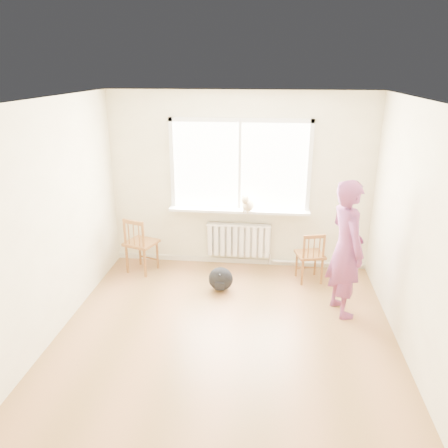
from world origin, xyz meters
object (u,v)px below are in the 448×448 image
(backpack, at_px, (221,279))
(cat, at_px, (248,204))
(chair_right, at_px, (311,257))
(person, at_px, (346,249))
(chair_left, at_px, (140,245))

(backpack, bearing_deg, cat, 66.69)
(cat, distance_m, backpack, 1.21)
(chair_right, relative_size, cat, 1.86)
(chair_right, bearing_deg, person, 98.85)
(person, distance_m, backpack, 1.81)
(chair_right, relative_size, backpack, 2.24)
(backpack, bearing_deg, chair_left, 160.85)
(cat, relative_size, backpack, 1.21)
(chair_right, bearing_deg, chair_left, -14.88)
(chair_left, height_order, chair_right, chair_left)
(chair_left, distance_m, backpack, 1.40)
(chair_left, xyz_separation_m, person, (2.91, -0.85, 0.44))
(chair_left, bearing_deg, backpack, -179.85)
(person, bearing_deg, cat, 30.07)
(chair_right, xyz_separation_m, backpack, (-1.28, -0.41, -0.22))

